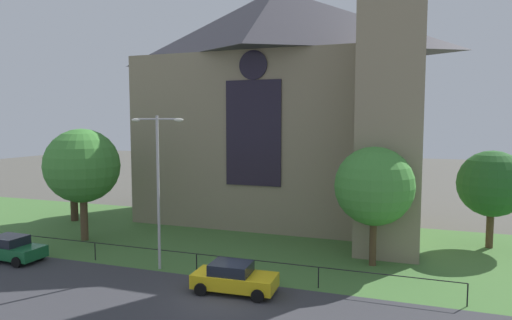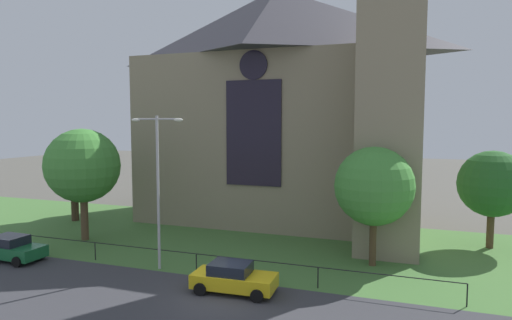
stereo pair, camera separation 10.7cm
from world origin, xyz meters
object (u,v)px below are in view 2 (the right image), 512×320
at_px(tree_right_far, 492,184).
at_px(parked_car_green, 11,248).
at_px(tree_left_far, 74,172).
at_px(tree_right_near, 374,186).
at_px(parked_car_yellow, 233,278).
at_px(church_building, 283,102).
at_px(tree_left_near, 83,166).
at_px(streetlamp_near, 158,173).

bearing_deg(tree_right_far, parked_car_green, -155.65).
distance_m(tree_left_far, parked_car_green, 11.58).
relative_size(tree_right_near, parked_car_yellow, 1.67).
distance_m(church_building, parked_car_yellow, 19.63).
distance_m(tree_right_far, tree_right_near, 9.70).
height_order(tree_right_far, tree_left_far, tree_right_far).
distance_m(tree_right_near, parked_car_yellow, 9.97).
bearing_deg(tree_left_near, parked_car_green, -100.78).
bearing_deg(parked_car_green, tree_right_near, 18.28).
height_order(church_building, tree_right_far, church_building).
distance_m(parked_car_green, parked_car_yellow, 15.03).
distance_m(tree_left_near, streetlamp_near, 9.35).
relative_size(streetlamp_near, parked_car_yellow, 2.09).
height_order(church_building, tree_left_near, church_building).
height_order(tree_left_near, streetlamp_near, streetlamp_near).
xyz_separation_m(streetlamp_near, parked_car_yellow, (5.44, -1.86, -4.87)).
height_order(tree_left_far, tree_right_near, tree_right_near).
relative_size(tree_left_far, streetlamp_near, 0.71).
relative_size(tree_right_near, parked_car_green, 1.68).
distance_m(tree_right_far, tree_left_near, 28.49).
bearing_deg(tree_right_near, parked_car_yellow, -133.26).
relative_size(tree_right_far, parked_car_yellow, 1.56).
xyz_separation_m(church_building, tree_left_far, (-16.85, -6.55, -6.04)).
bearing_deg(tree_left_far, tree_right_near, -8.53).
xyz_separation_m(tree_right_far, tree_right_near, (-7.21, -6.47, 0.38)).
xyz_separation_m(tree_left_far, streetlamp_near, (13.73, -8.59, 1.38)).
distance_m(church_building, streetlamp_near, 16.14).
bearing_deg(streetlamp_near, tree_left_far, 147.97).
distance_m(church_building, parked_car_green, 23.11).
bearing_deg(parked_car_green, church_building, 54.36).
distance_m(tree_left_far, tree_left_near, 7.18).
height_order(tree_right_near, parked_car_green, tree_right_near).
bearing_deg(parked_car_yellow, parked_car_green, 176.60).
bearing_deg(streetlamp_near, tree_right_near, 22.24).
height_order(tree_right_far, parked_car_green, tree_right_far).
xyz_separation_m(tree_right_near, streetlamp_near, (-11.69, -4.78, 0.84)).
xyz_separation_m(church_building, parked_car_green, (-12.71, -16.78, -9.53)).
bearing_deg(parked_car_yellow, tree_right_near, 44.17).
bearing_deg(streetlamp_near, parked_car_green, -170.27).
xyz_separation_m(tree_right_near, parked_car_green, (-21.28, -6.42, -4.04)).
bearing_deg(parked_car_green, tree_left_far, 113.55).
relative_size(church_building, streetlamp_near, 2.91).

